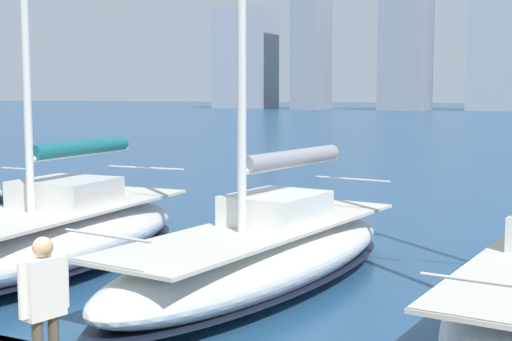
{
  "coord_description": "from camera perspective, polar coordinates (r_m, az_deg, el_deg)",
  "views": [
    {
      "loc": [
        -6.02,
        4.9,
        3.57
      ],
      "look_at": [
        -0.42,
        -6.58,
        2.2
      ],
      "focal_mm": 50.0,
      "sensor_mm": 36.0,
      "label": 1
    }
  ],
  "objects": [
    {
      "name": "sailboat_grey",
      "position": [
        13.14,
        0.53,
        -6.65
      ],
      "size": [
        3.47,
        8.77,
        9.27
      ],
      "color": "white",
      "rests_on": "ground"
    },
    {
      "name": "sailboat_teal",
      "position": [
        15.27,
        -15.93,
        -4.95
      ],
      "size": [
        3.37,
        8.28,
        10.25
      ],
      "color": "white",
      "rests_on": "ground"
    },
    {
      "name": "person_white_shirt",
      "position": [
        7.53,
        -16.57,
        -9.75
      ],
      "size": [
        0.26,
        0.57,
        1.56
      ],
      "color": "#4C473D",
      "rests_on": "dock_pier"
    }
  ]
}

